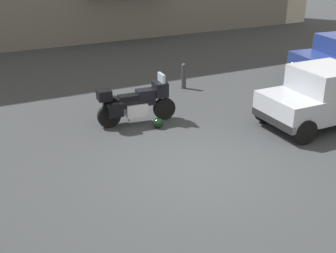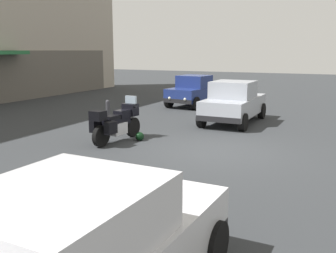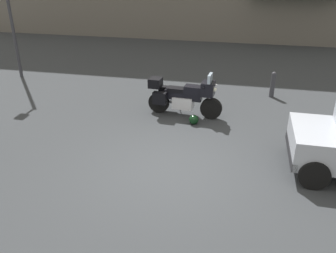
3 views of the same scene
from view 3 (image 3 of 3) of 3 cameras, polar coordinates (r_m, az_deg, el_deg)
The scene contains 4 objects.
ground_plane at distance 8.09m, azimuth 0.20°, elevation -7.02°, with size 80.00×80.00×0.00m, color #2D3033.
motorcycle at distance 10.60m, azimuth 2.46°, elevation 4.94°, with size 2.26×0.81×1.36m.
helmet at distance 10.20m, azimuth 4.17°, elevation 1.11°, with size 0.28×0.28×0.28m, color black.
bollard_curbside at distance 12.61m, azimuth 16.46°, elevation 6.60°, with size 0.16×0.16×0.89m.
Camera 3 is at (1.41, -6.66, 4.38)m, focal length 37.99 mm.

